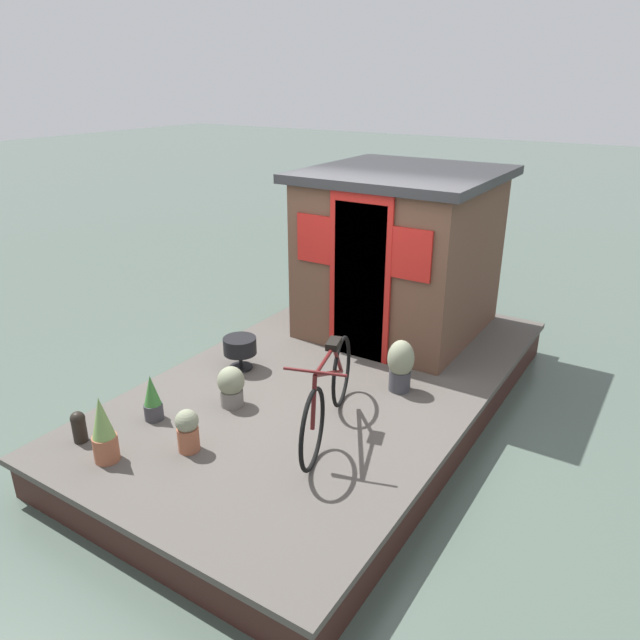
{
  "coord_description": "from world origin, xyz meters",
  "views": [
    {
      "loc": [
        -4.67,
        -2.85,
        3.28
      ],
      "look_at": [
        -0.2,
        0.0,
        1.11
      ],
      "focal_mm": 33.44,
      "sensor_mm": 36.0,
      "label": 1
    }
  ],
  "objects_px": {
    "bicycle": "(328,394)",
    "potted_plant_geranium": "(231,386)",
    "potted_plant_mint": "(103,431)",
    "potted_plant_sage": "(400,364)",
    "potted_plant_thyme": "(152,399)",
    "mooring_bollard": "(79,425)",
    "charcoal_grill": "(240,347)",
    "houseboat_cabin": "(400,252)",
    "potted_plant_lavender": "(188,430)"
  },
  "relations": [
    {
      "from": "bicycle",
      "to": "potted_plant_geranium",
      "type": "bearing_deg",
      "value": 95.62
    },
    {
      "from": "bicycle",
      "to": "potted_plant_mint",
      "type": "relative_size",
      "value": 2.81
    },
    {
      "from": "potted_plant_sage",
      "to": "potted_plant_thyme",
      "type": "bearing_deg",
      "value": 135.79
    },
    {
      "from": "potted_plant_sage",
      "to": "bicycle",
      "type": "bearing_deg",
      "value": 168.77
    },
    {
      "from": "potted_plant_thyme",
      "to": "mooring_bollard",
      "type": "bearing_deg",
      "value": 156.14
    },
    {
      "from": "potted_plant_sage",
      "to": "mooring_bollard",
      "type": "xyz_separation_m",
      "value": [
        -2.27,
        1.89,
        -0.13
      ]
    },
    {
      "from": "bicycle",
      "to": "mooring_bollard",
      "type": "xyz_separation_m",
      "value": [
        -1.25,
        1.69,
        -0.22
      ]
    },
    {
      "from": "potted_plant_geranium",
      "to": "potted_plant_mint",
      "type": "bearing_deg",
      "value": 166.94
    },
    {
      "from": "potted_plant_thyme",
      "to": "charcoal_grill",
      "type": "bearing_deg",
      "value": -0.47
    },
    {
      "from": "bicycle",
      "to": "potted_plant_geranium",
      "type": "relative_size",
      "value": 4.11
    },
    {
      "from": "potted_plant_sage",
      "to": "potted_plant_mint",
      "type": "xyz_separation_m",
      "value": [
        -2.32,
        1.48,
        -0.01
      ]
    },
    {
      "from": "houseboat_cabin",
      "to": "mooring_bollard",
      "type": "bearing_deg",
      "value": 162.36
    },
    {
      "from": "mooring_bollard",
      "to": "potted_plant_geranium",
      "type": "bearing_deg",
      "value": -30.85
    },
    {
      "from": "potted_plant_thyme",
      "to": "potted_plant_sage",
      "type": "bearing_deg",
      "value": -44.21
    },
    {
      "from": "potted_plant_mint",
      "to": "charcoal_grill",
      "type": "bearing_deg",
      "value": 4.33
    },
    {
      "from": "potted_plant_thyme",
      "to": "potted_plant_sage",
      "type": "height_order",
      "value": "potted_plant_sage"
    },
    {
      "from": "potted_plant_sage",
      "to": "potted_plant_geranium",
      "type": "relative_size",
      "value": 1.35
    },
    {
      "from": "potted_plant_geranium",
      "to": "charcoal_grill",
      "type": "distance_m",
      "value": 0.77
    },
    {
      "from": "potted_plant_lavender",
      "to": "potted_plant_geranium",
      "type": "relative_size",
      "value": 0.96
    },
    {
      "from": "houseboat_cabin",
      "to": "bicycle",
      "type": "height_order",
      "value": "houseboat_cabin"
    },
    {
      "from": "potted_plant_thyme",
      "to": "charcoal_grill",
      "type": "relative_size",
      "value": 1.25
    },
    {
      "from": "potted_plant_mint",
      "to": "mooring_bollard",
      "type": "xyz_separation_m",
      "value": [
        0.06,
        0.41,
        -0.12
      ]
    },
    {
      "from": "bicycle",
      "to": "potted_plant_thyme",
      "type": "distance_m",
      "value": 1.59
    },
    {
      "from": "bicycle",
      "to": "potted_plant_sage",
      "type": "relative_size",
      "value": 3.04
    },
    {
      "from": "potted_plant_thyme",
      "to": "potted_plant_geranium",
      "type": "height_order",
      "value": "potted_plant_thyme"
    },
    {
      "from": "potted_plant_lavender",
      "to": "potted_plant_thyme",
      "type": "bearing_deg",
      "value": 73.02
    },
    {
      "from": "potted_plant_geranium",
      "to": "potted_plant_thyme",
      "type": "bearing_deg",
      "value": 142.91
    },
    {
      "from": "potted_plant_lavender",
      "to": "potted_plant_mint",
      "type": "relative_size",
      "value": 0.65
    },
    {
      "from": "potted_plant_thyme",
      "to": "houseboat_cabin",
      "type": "bearing_deg",
      "value": -16.42
    },
    {
      "from": "charcoal_grill",
      "to": "potted_plant_thyme",
      "type": "bearing_deg",
      "value": 179.53
    },
    {
      "from": "charcoal_grill",
      "to": "mooring_bollard",
      "type": "relative_size",
      "value": 1.24
    },
    {
      "from": "bicycle",
      "to": "potted_plant_mint",
      "type": "height_order",
      "value": "bicycle"
    },
    {
      "from": "bicycle",
      "to": "potted_plant_lavender",
      "type": "bearing_deg",
      "value": 136.08
    },
    {
      "from": "potted_plant_mint",
      "to": "charcoal_grill",
      "type": "xyz_separation_m",
      "value": [
        1.85,
        0.14,
        -0.03
      ]
    },
    {
      "from": "houseboat_cabin",
      "to": "potted_plant_thyme",
      "type": "height_order",
      "value": "houseboat_cabin"
    },
    {
      "from": "charcoal_grill",
      "to": "houseboat_cabin",
      "type": "bearing_deg",
      "value": -25.54
    },
    {
      "from": "mooring_bollard",
      "to": "potted_plant_sage",
      "type": "bearing_deg",
      "value": -39.89
    },
    {
      "from": "potted_plant_sage",
      "to": "potted_plant_mint",
      "type": "relative_size",
      "value": 0.92
    },
    {
      "from": "houseboat_cabin",
      "to": "potted_plant_sage",
      "type": "xyz_separation_m",
      "value": [
        -1.42,
        -0.72,
        -0.69
      ]
    },
    {
      "from": "potted_plant_thyme",
      "to": "potted_plant_geranium",
      "type": "distance_m",
      "value": 0.72
    },
    {
      "from": "potted_plant_lavender",
      "to": "mooring_bollard",
      "type": "relative_size",
      "value": 1.33
    },
    {
      "from": "bicycle",
      "to": "potted_plant_thyme",
      "type": "xyz_separation_m",
      "value": [
        -0.67,
        1.43,
        -0.17
      ]
    },
    {
      "from": "potted_plant_geranium",
      "to": "mooring_bollard",
      "type": "relative_size",
      "value": 1.39
    },
    {
      "from": "houseboat_cabin",
      "to": "potted_plant_thyme",
      "type": "distance_m",
      "value": 3.32
    },
    {
      "from": "charcoal_grill",
      "to": "mooring_bollard",
      "type": "height_order",
      "value": "charcoal_grill"
    },
    {
      "from": "bicycle",
      "to": "potted_plant_sage",
      "type": "xyz_separation_m",
      "value": [
        1.01,
        -0.2,
        -0.1
      ]
    },
    {
      "from": "potted_plant_lavender",
      "to": "potted_plant_sage",
      "type": "height_order",
      "value": "potted_plant_sage"
    },
    {
      "from": "bicycle",
      "to": "houseboat_cabin",
      "type": "bearing_deg",
      "value": 12.02
    },
    {
      "from": "potted_plant_sage",
      "to": "potted_plant_mint",
      "type": "bearing_deg",
      "value": 147.41
    },
    {
      "from": "bicycle",
      "to": "potted_plant_sage",
      "type": "distance_m",
      "value": 1.04
    }
  ]
}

